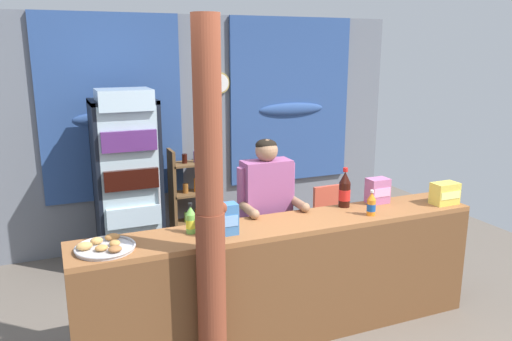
# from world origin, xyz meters

# --- Properties ---
(ground_plane) EXTENTS (7.24, 7.24, 0.00)m
(ground_plane) POSITION_xyz_m (0.00, 1.11, 0.00)
(ground_plane) COLOR #665B51
(back_wall_curtained) EXTENTS (4.97, 0.22, 2.64)m
(back_wall_curtained) POSITION_xyz_m (0.01, 2.83, 1.37)
(back_wall_curtained) COLOR slate
(back_wall_curtained) RESTS_ON ground
(stall_counter) EXTENTS (3.25, 0.48, 0.96)m
(stall_counter) POSITION_xyz_m (-0.05, 0.31, 0.58)
(stall_counter) COLOR #935B33
(stall_counter) RESTS_ON ground
(timber_post) EXTENTS (0.21, 0.19, 2.48)m
(timber_post) POSITION_xyz_m (-0.77, 0.07, 1.19)
(timber_post) COLOR brown
(timber_post) RESTS_ON ground
(drink_fridge) EXTENTS (0.64, 0.61, 1.89)m
(drink_fridge) POSITION_xyz_m (-0.98, 2.23, 1.03)
(drink_fridge) COLOR black
(drink_fridge) RESTS_ON ground
(bottle_shelf_rack) EXTENTS (0.48, 0.28, 1.17)m
(bottle_shelf_rack) POSITION_xyz_m (-0.23, 2.54, 0.61)
(bottle_shelf_rack) COLOR brown
(bottle_shelf_rack) RESTS_ON ground
(plastic_lawn_chair) EXTENTS (0.45, 0.45, 0.86)m
(plastic_lawn_chair) POSITION_xyz_m (1.02, 1.66, 0.49)
(plastic_lawn_chair) COLOR #E5563D
(plastic_lawn_chair) RESTS_ON ground
(shopkeeper) EXTENTS (0.53, 0.42, 1.54)m
(shopkeeper) POSITION_xyz_m (-0.02, 0.86, 0.97)
(shopkeeper) COLOR #28282D
(shopkeeper) RESTS_ON ground
(soda_bottle_cola) EXTENTS (0.10, 0.10, 0.34)m
(soda_bottle_cola) POSITION_xyz_m (0.58, 0.59, 1.10)
(soda_bottle_cola) COLOR black
(soda_bottle_cola) RESTS_ON stall_counter
(soda_bottle_orange_soda) EXTENTS (0.07, 0.07, 0.21)m
(soda_bottle_orange_soda) POSITION_xyz_m (0.65, 0.31, 1.05)
(soda_bottle_orange_soda) COLOR orange
(soda_bottle_orange_soda) RESTS_ON stall_counter
(soda_bottle_lime_soda) EXTENTS (0.07, 0.07, 0.23)m
(soda_bottle_lime_soda) POSITION_xyz_m (-0.79, 0.48, 1.06)
(soda_bottle_lime_soda) COLOR #75C64C
(soda_bottle_lime_soda) RESTS_ON stall_counter
(snack_box_instant_noodle) EXTENTS (0.23, 0.14, 0.19)m
(snack_box_instant_noodle) POSITION_xyz_m (1.42, 0.32, 1.05)
(snack_box_instant_noodle) COLOR #EAD14C
(snack_box_instant_noodle) RESTS_ON stall_counter
(snack_box_wafer) EXTENTS (0.18, 0.14, 0.22)m
(snack_box_wafer) POSITION_xyz_m (0.91, 0.57, 1.07)
(snack_box_wafer) COLOR #B76699
(snack_box_wafer) RESTS_ON stall_counter
(snack_box_biscuit) EXTENTS (0.21, 0.11, 0.23)m
(snack_box_biscuit) POSITION_xyz_m (-0.59, 0.36, 1.07)
(snack_box_biscuit) COLOR #3D75B7
(snack_box_biscuit) RESTS_ON stall_counter
(pastry_tray) EXTENTS (0.40, 0.40, 0.07)m
(pastry_tray) POSITION_xyz_m (-1.41, 0.40, 0.98)
(pastry_tray) COLOR #BCBCC1
(pastry_tray) RESTS_ON stall_counter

